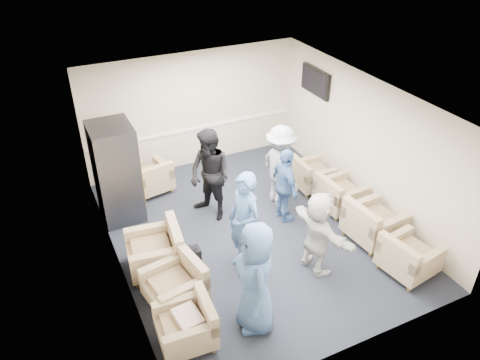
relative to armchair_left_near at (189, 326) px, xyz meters
name	(u,v)px	position (x,y,z in m)	size (l,w,h in m)	color
floor	(251,232)	(1.96, 1.90, -0.31)	(6.00, 6.00, 0.00)	black
ceiling	(254,101)	(1.96, 1.90, 2.39)	(6.00, 6.00, 0.00)	white
back_wall	(193,110)	(1.96, 4.90, 1.04)	(5.00, 0.02, 2.70)	beige
front_wall	(357,280)	(1.96, -1.10, 1.04)	(5.00, 0.02, 2.70)	beige
left_wall	(111,207)	(-0.54, 1.90, 1.04)	(0.02, 6.00, 2.70)	beige
right_wall	(365,144)	(4.46, 1.90, 1.04)	(0.02, 6.00, 2.70)	beige
chair_rail	(194,129)	(1.96, 4.88, 0.59)	(4.98, 0.04, 0.06)	white
tv	(315,81)	(4.40, 3.70, 1.74)	(0.10, 1.00, 0.58)	black
armchair_left_near	(189,326)	(0.00, 0.00, 0.00)	(0.83, 0.83, 0.62)	#9A8263
armchair_left_mid	(178,285)	(0.11, 0.81, 0.02)	(0.96, 0.96, 0.66)	#9A8263
armchair_left_far	(158,252)	(0.07, 1.69, 0.05)	(1.00, 1.00, 0.72)	#9A8263
armchair_right_near	(407,258)	(3.82, -0.24, 0.01)	(0.93, 0.93, 0.65)	#9A8263
armchair_right_midnear	(371,224)	(3.85, 0.74, 0.04)	(0.96, 0.96, 0.71)	#9A8263
armchair_right_midfar	(338,196)	(3.89, 1.83, 0.01)	(0.86, 0.86, 0.65)	#9A8263
armchair_right_far	(311,176)	(3.82, 2.74, 0.00)	(0.79, 0.79, 0.62)	#9A8263
armchair_corner	(151,179)	(0.64, 4.09, 0.01)	(0.93, 0.93, 0.65)	#9A8263
vending_machine	(117,172)	(-0.13, 3.54, 0.68)	(0.80, 0.94, 1.97)	#484950
backpack	(191,257)	(0.56, 1.41, -0.05)	(0.30, 0.22, 0.52)	black
pillow	(188,318)	(0.00, 0.00, 0.17)	(0.44, 0.33, 0.13)	beige
person_front_left	(256,278)	(1.00, -0.11, 0.61)	(0.90, 0.58, 1.84)	#42659F
person_mid_left	(244,224)	(1.40, 1.07, 0.63)	(0.69, 0.45, 1.88)	#42659F
person_back_left	(210,176)	(1.48, 2.73, 0.63)	(0.91, 0.71, 1.88)	black
person_back_right	(280,166)	(2.93, 2.55, 0.57)	(1.13, 0.65, 1.76)	beige
person_mid_right	(285,186)	(2.73, 2.01, 0.47)	(0.91, 0.38, 1.55)	#42659F
person_front_right	(318,233)	(2.50, 0.53, 0.46)	(1.42, 0.45, 1.54)	silver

